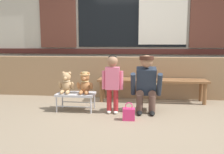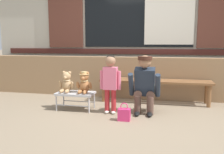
{
  "view_description": "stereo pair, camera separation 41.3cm",
  "coord_description": "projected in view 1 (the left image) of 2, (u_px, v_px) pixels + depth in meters",
  "views": [
    {
      "loc": [
        0.19,
        -3.54,
        1.15
      ],
      "look_at": [
        -0.28,
        0.53,
        0.55
      ],
      "focal_mm": 37.88,
      "sensor_mm": 36.0,
      "label": 1
    },
    {
      "loc": [
        0.6,
        -3.47,
        1.15
      ],
      "look_at": [
        -0.28,
        0.53,
        0.55
      ],
      "focal_mm": 37.88,
      "sensor_mm": 36.0,
      "label": 2
    }
  ],
  "objects": [
    {
      "name": "small_display_bench",
      "position": [
        76.0,
        95.0,
        4.0
      ],
      "size": [
        0.64,
        0.36,
        0.3
      ],
      "color": "#BCBCC1",
      "rests_on": "ground"
    },
    {
      "name": "teddy_bear_with_hat",
      "position": [
        85.0,
        83.0,
        3.95
      ],
      "size": [
        0.28,
        0.27,
        0.36
      ],
      "color": "#A86B3D",
      "rests_on": "small_display_bench"
    },
    {
      "name": "shop_facade",
      "position": [
        132.0,
        19.0,
        5.33
      ],
      "size": [
        6.91,
        0.26,
        3.34
      ],
      "color": "#B7B2A3",
      "rests_on": "ground"
    },
    {
      "name": "teddy_bear_plain",
      "position": [
        66.0,
        83.0,
        3.99
      ],
      "size": [
        0.28,
        0.26,
        0.36
      ],
      "color": "tan",
      "rests_on": "small_display_bench"
    },
    {
      "name": "child_standing",
      "position": [
        113.0,
        77.0,
        3.79
      ],
      "size": [
        0.35,
        0.18,
        0.96
      ],
      "color": "#B7282D",
      "rests_on": "ground"
    },
    {
      "name": "wooden_bench_long",
      "position": [
        152.0,
        83.0,
        4.6
      ],
      "size": [
        2.1,
        0.4,
        0.44
      ],
      "color": "brown",
      "rests_on": "ground"
    },
    {
      "name": "handbag_on_ground",
      "position": [
        129.0,
        114.0,
        3.51
      ],
      "size": [
        0.18,
        0.11,
        0.27
      ],
      "color": "#E53370",
      "rests_on": "ground"
    },
    {
      "name": "ground_plane",
      "position": [
        126.0,
        117.0,
        3.66
      ],
      "size": [
        60.0,
        60.0,
        0.0
      ],
      "primitive_type": "plane",
      "color": "#84725B"
    },
    {
      "name": "adult_crouching",
      "position": [
        147.0,
        84.0,
        3.87
      ],
      "size": [
        0.5,
        0.49,
        0.95
      ],
      "color": "brown",
      "rests_on": "ground"
    },
    {
      "name": "brick_low_wall",
      "position": [
        130.0,
        77.0,
        5.0
      ],
      "size": [
        6.77,
        0.25,
        0.85
      ],
      "primitive_type": "cube",
      "color": "#997551",
      "rests_on": "ground"
    }
  ]
}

